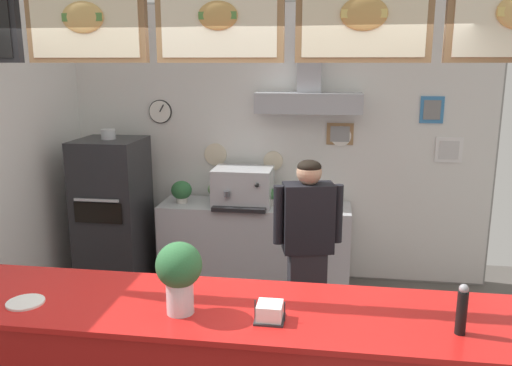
{
  "coord_description": "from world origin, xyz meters",
  "views": [
    {
      "loc": [
        0.6,
        -2.82,
        2.32
      ],
      "look_at": [
        0.06,
        0.84,
        1.46
      ],
      "focal_mm": 36.68,
      "sensor_mm": 36.0,
      "label": 1
    }
  ],
  "objects_px": {
    "pepper_grinder": "(462,310)",
    "potted_oregano": "(215,192)",
    "potted_sage": "(309,198)",
    "napkin_holder": "(270,312)",
    "potted_thyme": "(182,191)",
    "basil_vase": "(179,274)",
    "espresso_machine": "(243,187)",
    "potted_rosemary": "(273,196)",
    "pizza_oven": "(113,215)",
    "condiment_plate": "(25,302)",
    "shop_worker": "(307,250)"
  },
  "relations": [
    {
      "from": "shop_worker",
      "to": "potted_rosemary",
      "type": "xyz_separation_m",
      "value": [
        -0.41,
        1.19,
        0.12
      ]
    },
    {
      "from": "basil_vase",
      "to": "espresso_machine",
      "type": "bearing_deg",
      "value": 92.95
    },
    {
      "from": "shop_worker",
      "to": "napkin_holder",
      "type": "height_order",
      "value": "shop_worker"
    },
    {
      "from": "potted_rosemary",
      "to": "pepper_grinder",
      "type": "relative_size",
      "value": 0.69
    },
    {
      "from": "napkin_holder",
      "to": "potted_rosemary",
      "type": "bearing_deg",
      "value": 96.16
    },
    {
      "from": "potted_thyme",
      "to": "basil_vase",
      "type": "xyz_separation_m",
      "value": [
        0.79,
        -2.7,
        0.26
      ]
    },
    {
      "from": "potted_rosemary",
      "to": "potted_sage",
      "type": "relative_size",
      "value": 0.95
    },
    {
      "from": "condiment_plate",
      "to": "basil_vase",
      "type": "xyz_separation_m",
      "value": [
        0.85,
        0.02,
        0.21
      ]
    },
    {
      "from": "pepper_grinder",
      "to": "pizza_oven",
      "type": "bearing_deg",
      "value": 138.63
    },
    {
      "from": "potted_sage",
      "to": "pepper_grinder",
      "type": "distance_m",
      "value": 2.85
    },
    {
      "from": "pizza_oven",
      "to": "potted_thyme",
      "type": "height_order",
      "value": "pizza_oven"
    },
    {
      "from": "napkin_holder",
      "to": "basil_vase",
      "type": "relative_size",
      "value": 0.41
    },
    {
      "from": "potted_sage",
      "to": "napkin_holder",
      "type": "relative_size",
      "value": 1.19
    },
    {
      "from": "shop_worker",
      "to": "potted_rosemary",
      "type": "height_order",
      "value": "shop_worker"
    },
    {
      "from": "potted_thyme",
      "to": "basil_vase",
      "type": "bearing_deg",
      "value": -73.78
    },
    {
      "from": "espresso_machine",
      "to": "basil_vase",
      "type": "bearing_deg",
      "value": -87.05
    },
    {
      "from": "basil_vase",
      "to": "potted_thyme",
      "type": "bearing_deg",
      "value": 106.22
    },
    {
      "from": "potted_rosemary",
      "to": "condiment_plate",
      "type": "height_order",
      "value": "condiment_plate"
    },
    {
      "from": "espresso_machine",
      "to": "potted_thyme",
      "type": "xyz_separation_m",
      "value": [
        -0.65,
        -0.01,
        -0.06
      ]
    },
    {
      "from": "potted_thyme",
      "to": "potted_sage",
      "type": "height_order",
      "value": "potted_thyme"
    },
    {
      "from": "shop_worker",
      "to": "potted_rosemary",
      "type": "distance_m",
      "value": 1.26
    },
    {
      "from": "shop_worker",
      "to": "pepper_grinder",
      "type": "xyz_separation_m",
      "value": [
        0.8,
        -1.56,
        0.32
      ]
    },
    {
      "from": "pizza_oven",
      "to": "espresso_machine",
      "type": "relative_size",
      "value": 2.83
    },
    {
      "from": "napkin_holder",
      "to": "basil_vase",
      "type": "bearing_deg",
      "value": 178.25
    },
    {
      "from": "shop_worker",
      "to": "condiment_plate",
      "type": "distance_m",
      "value": 2.13
    },
    {
      "from": "pepper_grinder",
      "to": "potted_oregano",
      "type": "bearing_deg",
      "value": 123.37
    },
    {
      "from": "espresso_machine",
      "to": "condiment_plate",
      "type": "height_order",
      "value": "espresso_machine"
    },
    {
      "from": "espresso_machine",
      "to": "potted_sage",
      "type": "bearing_deg",
      "value": -0.87
    },
    {
      "from": "shop_worker",
      "to": "potted_oregano",
      "type": "distance_m",
      "value": 1.58
    },
    {
      "from": "basil_vase",
      "to": "pizza_oven",
      "type": "bearing_deg",
      "value": 120.35
    },
    {
      "from": "pizza_oven",
      "to": "basil_vase",
      "type": "height_order",
      "value": "pizza_oven"
    },
    {
      "from": "pizza_oven",
      "to": "potted_sage",
      "type": "relative_size",
      "value": 9.05
    },
    {
      "from": "pizza_oven",
      "to": "pepper_grinder",
      "type": "distance_m",
      "value": 3.79
    },
    {
      "from": "espresso_machine",
      "to": "potted_sage",
      "type": "distance_m",
      "value": 0.68
    },
    {
      "from": "condiment_plate",
      "to": "napkin_holder",
      "type": "height_order",
      "value": "napkin_holder"
    },
    {
      "from": "potted_rosemary",
      "to": "pepper_grinder",
      "type": "bearing_deg",
      "value": -66.26
    },
    {
      "from": "espresso_machine",
      "to": "napkin_holder",
      "type": "xyz_separation_m",
      "value": [
        0.61,
        -2.72,
        0.02
      ]
    },
    {
      "from": "potted_oregano",
      "to": "napkin_holder",
      "type": "xyz_separation_m",
      "value": [
        0.9,
        -2.75,
        0.09
      ]
    },
    {
      "from": "napkin_holder",
      "to": "basil_vase",
      "type": "height_order",
      "value": "basil_vase"
    },
    {
      "from": "basil_vase",
      "to": "pepper_grinder",
      "type": "bearing_deg",
      "value": -0.68
    },
    {
      "from": "potted_thyme",
      "to": "basil_vase",
      "type": "distance_m",
      "value": 2.82
    },
    {
      "from": "espresso_machine",
      "to": "potted_oregano",
      "type": "xyz_separation_m",
      "value": [
        -0.3,
        0.03,
        -0.07
      ]
    },
    {
      "from": "espresso_machine",
      "to": "potted_oregano",
      "type": "bearing_deg",
      "value": 174.24
    },
    {
      "from": "espresso_machine",
      "to": "condiment_plate",
      "type": "distance_m",
      "value": 2.82
    },
    {
      "from": "potted_rosemary",
      "to": "potted_oregano",
      "type": "relative_size",
      "value": 0.81
    },
    {
      "from": "condiment_plate",
      "to": "espresso_machine",
      "type": "bearing_deg",
      "value": 75.35
    },
    {
      "from": "pizza_oven",
      "to": "napkin_holder",
      "type": "relative_size",
      "value": 10.73
    },
    {
      "from": "potted_rosemary",
      "to": "napkin_holder",
      "type": "bearing_deg",
      "value": -83.84
    },
    {
      "from": "potted_oregano",
      "to": "pepper_grinder",
      "type": "distance_m",
      "value": 3.3
    },
    {
      "from": "potted_thyme",
      "to": "pepper_grinder",
      "type": "relative_size",
      "value": 0.92
    }
  ]
}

